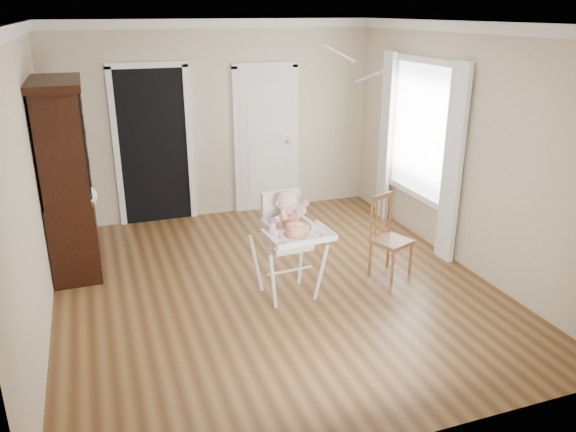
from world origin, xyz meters
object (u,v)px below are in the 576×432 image
object	(u,v)px
dining_chair	(389,239)
cake	(296,230)
high_chair	(288,234)
china_cabinet	(67,178)
sippy_cup	(272,226)

from	to	relation	value
dining_chair	cake	bearing A→B (deg)	174.90
high_chair	cake	bearing A→B (deg)	-96.02
cake	china_cabinet	world-z (taller)	china_cabinet
high_chair	dining_chair	bearing A→B (deg)	1.11
high_chair	cake	size ratio (longest dim) A/B	4.57
cake	sippy_cup	bearing A→B (deg)	147.39
cake	dining_chair	bearing A→B (deg)	16.62
cake	dining_chair	distance (m)	1.36
high_chair	cake	xyz separation A→B (m)	(-0.01, -0.26, 0.14)
high_chair	sippy_cup	xyz separation A→B (m)	(-0.21, -0.13, 0.16)
high_chair	dining_chair	xyz separation A→B (m)	(1.23, 0.11, -0.27)
sippy_cup	dining_chair	world-z (taller)	sippy_cup
sippy_cup	china_cabinet	distance (m)	2.47
high_chair	cake	distance (m)	0.30
sippy_cup	china_cabinet	xyz separation A→B (m)	(-1.85, 1.62, 0.22)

